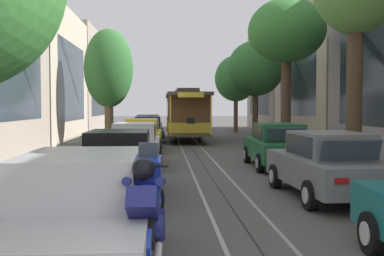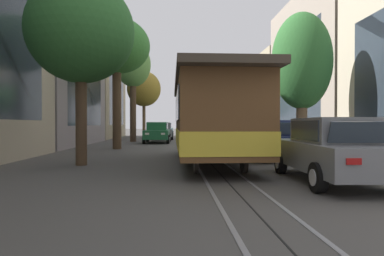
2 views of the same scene
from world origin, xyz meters
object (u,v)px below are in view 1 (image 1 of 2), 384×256
Objects in this scene: parked_car_black_second_left at (118,162)px; parked_car_yellow_fourth_left at (142,135)px; parked_car_silver_near_left at (81,214)px; parked_car_silver_mid_left at (135,144)px; street_tree_kerb_right_mid at (287,32)px; cable_car_trolley at (186,114)px; parked_car_grey_sixth_left at (148,125)px; street_tree_kerb_left_second at (109,69)px; street_tree_kerb_right_fourth at (256,69)px; parked_car_green_mid_right at (278,145)px; parked_car_navy_fifth_left at (148,129)px; motorcycle_with_rider at (145,218)px; street_tree_kerb_right_far at (236,79)px; parked_car_grey_second_right at (327,164)px.

parked_car_black_second_left is 1.00× the size of parked_car_yellow_fourth_left.
parked_car_silver_near_left and parked_car_silver_mid_left have the same top height.
parked_car_silver_near_left is 18.73m from street_tree_kerb_right_mid.
parked_car_black_second_left is 18.63m from cable_car_trolley.
parked_car_silver_near_left is 24.14m from cable_car_trolley.
parked_car_silver_near_left is 0.48× the size of cable_car_trolley.
parked_car_silver_near_left and parked_car_grey_sixth_left have the same top height.
parked_car_silver_near_left is 21.07m from street_tree_kerb_left_second.
street_tree_kerb_right_mid reaches higher than parked_car_grey_sixth_left.
street_tree_kerb_right_mid is at bearing 56.79° from parked_car_black_second_left.
parked_car_green_mid_right is at bearing -98.03° from street_tree_kerb_right_fourth.
parked_car_navy_fifth_left is 22.87m from motorcycle_with_rider.
parked_car_yellow_fourth_left is 8.71m from street_tree_kerb_right_mid.
parked_car_grey_sixth_left is 1.00× the size of parked_car_green_mid_right.
street_tree_kerb_right_far is at bearing 33.14° from parked_car_grey_sixth_left.
street_tree_kerb_right_mid is at bearing 72.57° from parked_car_green_mid_right.
parked_car_grey_sixth_left is at bearing 90.09° from parked_car_silver_near_left.
parked_car_black_second_left is 14.08m from street_tree_kerb_right_mid.
parked_car_grey_sixth_left is at bearing 152.73° from street_tree_kerb_right_fourth.
parked_car_navy_fifth_left is at bearing -141.85° from cable_car_trolley.
street_tree_kerb_right_fourth is at bearing 14.99° from parked_car_navy_fifth_left.
parked_car_navy_fifth_left is (0.18, 16.52, 0.00)m from parked_car_black_second_left.
parked_car_black_second_left is 1.00× the size of parked_car_silver_mid_left.
parked_car_silver_near_left is 27.63m from parked_car_grey_sixth_left.
parked_car_yellow_fourth_left is 11.14m from parked_car_grey_sixth_left.
parked_car_green_mid_right is 0.68× the size of street_tree_kerb_right_fourth.
street_tree_kerb_right_mid is (1.99, 6.33, 5.04)m from parked_car_green_mid_right.
street_tree_kerb_right_fourth reaches higher than parked_car_grey_sixth_left.
parked_car_grey_second_right is at bearing 43.87° from parked_car_silver_near_left.
parked_car_silver_mid_left is (0.02, 10.99, 0.00)m from parked_car_silver_near_left.
parked_car_grey_second_right is at bearing -96.26° from street_tree_kerb_right_fourth.
parked_car_black_second_left is 0.99× the size of parked_car_grey_second_right.
parked_car_grey_second_right is 1.00× the size of parked_car_green_mid_right.
parked_car_grey_sixth_left is 0.68× the size of street_tree_kerb_right_fourth.
cable_car_trolley is at bearing 97.26° from parked_car_grey_second_right.
parked_car_silver_near_left is 1.00× the size of parked_car_navy_fifth_left.
parked_car_black_second_left is at bearing -123.21° from street_tree_kerb_right_mid.
parked_car_navy_fifth_left is at bearing 141.82° from street_tree_kerb_right_mid.
parked_car_green_mid_right is at bearing -79.25° from cable_car_trolley.
parked_car_silver_mid_left and parked_car_navy_fifth_left have the same top height.
cable_car_trolley is at bearing 83.95° from parked_car_silver_near_left.
parked_car_silver_near_left is 6.92m from parked_car_grey_second_right.
street_tree_kerb_right_mid is 4.00× the size of motorcycle_with_rider.
street_tree_kerb_right_far is (7.07, 15.81, 3.67)m from parked_car_yellow_fourth_left.
parked_car_grey_sixth_left and parked_car_green_mid_right have the same top height.
parked_car_grey_sixth_left is at bearing -146.86° from street_tree_kerb_right_far.
street_tree_kerb_right_fourth reaches higher than parked_car_yellow_fourth_left.
parked_car_yellow_fourth_left and parked_car_grey_sixth_left have the same top height.
parked_car_silver_near_left is 16.49m from parked_car_yellow_fourth_left.
street_tree_kerb_left_second is 6.25m from cable_car_trolley.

